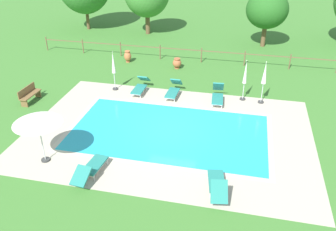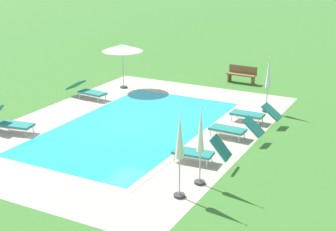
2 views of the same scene
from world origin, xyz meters
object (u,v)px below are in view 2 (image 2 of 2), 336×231
object	(u,v)px
sun_lounger_north_far	(201,152)
patio_umbrella_closed_row_centre	(201,138)
sun_lounger_north_near_steps	(87,91)
patio_umbrella_closed_row_west	(268,78)
sun_lounger_north_end	(9,122)
patio_umbrella_closed_row_mid_west	(180,144)
sun_lounger_north_mid	(254,114)
wooden_bench_lawn_side	(242,74)
sun_lounger_south_near_corner	(235,129)
patio_umbrella_open_foreground	(123,48)

from	to	relation	value
sun_lounger_north_far	patio_umbrella_closed_row_centre	bearing A→B (deg)	22.85
sun_lounger_north_near_steps	patio_umbrella_closed_row_west	distance (m)	8.14
sun_lounger_north_far	sun_lounger_north_end	xyz separation A→B (m)	(0.73, -7.48, -0.00)
patio_umbrella_closed_row_mid_west	patio_umbrella_closed_row_centre	size ratio (longest dim) A/B	1.03
sun_lounger_north_mid	wooden_bench_lawn_side	bearing A→B (deg)	-155.81
sun_lounger_south_near_corner	sun_lounger_north_far	bearing A→B (deg)	-4.64
sun_lounger_north_mid	patio_umbrella_closed_row_mid_west	distance (m)	6.99
sun_lounger_north_far	patio_umbrella_closed_row_centre	world-z (taller)	patio_umbrella_closed_row_centre
patio_umbrella_closed_row_west	patio_umbrella_closed_row_mid_west	bearing A→B (deg)	0.90
sun_lounger_north_end	patio_umbrella_closed_row_mid_west	distance (m)	8.15
sun_lounger_north_end	patio_umbrella_closed_row_mid_west	size ratio (longest dim) A/B	0.82
patio_umbrella_closed_row_mid_west	wooden_bench_lawn_side	size ratio (longest dim) A/B	1.59
patio_umbrella_open_foreground	patio_umbrella_closed_row_west	world-z (taller)	patio_umbrella_closed_row_west
sun_lounger_north_far	sun_lounger_north_end	size ratio (longest dim) A/B	0.97
sun_lounger_north_near_steps	patio_umbrella_closed_row_centre	bearing A→B (deg)	55.54
wooden_bench_lawn_side	sun_lounger_north_mid	bearing A→B (deg)	24.19
sun_lounger_north_mid	wooden_bench_lawn_side	xyz separation A→B (m)	(-5.63, -2.53, 0.09)
sun_lounger_north_mid	sun_lounger_north_far	xyz separation A→B (m)	(4.52, -0.27, 0.02)
sun_lounger_north_near_steps	patio_umbrella_open_foreground	world-z (taller)	patio_umbrella_open_foreground
sun_lounger_north_near_steps	sun_lounger_north_mid	xyz separation A→B (m)	(-0.29, 7.83, 0.01)
patio_umbrella_closed_row_mid_west	patio_umbrella_closed_row_west	bearing A→B (deg)	-179.10
sun_lounger_north_far	patio_umbrella_closed_row_centre	size ratio (longest dim) A/B	0.82
patio_umbrella_closed_row_mid_west	patio_umbrella_closed_row_centre	xyz separation A→B (m)	(-1.00, 0.16, -0.15)
patio_umbrella_closed_row_west	patio_umbrella_closed_row_mid_west	size ratio (longest dim) A/B	0.98
sun_lounger_north_end	sun_lounger_south_near_corner	distance (m)	8.35
sun_lounger_north_end	sun_lounger_north_near_steps	bearing A→B (deg)	-179.07
sun_lounger_north_end	wooden_bench_lawn_side	distance (m)	12.07
sun_lounger_north_mid	patio_umbrella_open_foreground	bearing A→B (deg)	-105.21
patio_umbrella_open_foreground	sun_lounger_north_mid	bearing A→B (deg)	74.79
sun_lounger_south_near_corner	wooden_bench_lawn_side	xyz separation A→B (m)	(-7.62, -2.47, 0.09)
sun_lounger_north_mid	patio_umbrella_closed_row_mid_west	xyz separation A→B (m)	(6.88, 0.14, 1.21)
sun_lounger_south_near_corner	wooden_bench_lawn_side	distance (m)	8.01
sun_lounger_north_end	sun_lounger_south_near_corner	bearing A→B (deg)	112.99
sun_lounger_north_mid	sun_lounger_south_near_corner	bearing A→B (deg)	-1.82
patio_umbrella_closed_row_mid_west	wooden_bench_lawn_side	xyz separation A→B (m)	(-12.51, -2.67, -1.11)
sun_lounger_north_near_steps	sun_lounger_south_near_corner	world-z (taller)	sun_lounger_south_near_corner
sun_lounger_south_near_corner	patio_umbrella_closed_row_mid_west	world-z (taller)	patio_umbrella_closed_row_mid_west
sun_lounger_north_far	sun_lounger_north_near_steps	bearing A→B (deg)	-119.19
sun_lounger_north_near_steps	sun_lounger_north_far	xyz separation A→B (m)	(4.22, 7.56, 0.03)
patio_umbrella_closed_row_west	sun_lounger_north_end	bearing A→B (deg)	-48.66
sun_lounger_north_end	patio_umbrella_closed_row_west	size ratio (longest dim) A/B	0.84
sun_lounger_north_far	patio_umbrella_closed_row_centre	xyz separation A→B (m)	(1.36, 0.57, 1.04)
sun_lounger_north_near_steps	patio_umbrella_open_foreground	distance (m)	2.85
sun_lounger_north_end	patio_umbrella_closed_row_centre	world-z (taller)	patio_umbrella_closed_row_centre
sun_lounger_south_near_corner	patio_umbrella_open_foreground	world-z (taller)	patio_umbrella_open_foreground
sun_lounger_north_near_steps	patio_umbrella_closed_row_centre	world-z (taller)	patio_umbrella_closed_row_centre
sun_lounger_north_end	sun_lounger_north_mid	bearing A→B (deg)	124.10
patio_umbrella_closed_row_west	sun_lounger_south_near_corner	bearing A→B (deg)	-1.17
patio_umbrella_closed_row_west	patio_umbrella_closed_row_centre	xyz separation A→B (m)	(7.46, 0.29, -0.05)
sun_lounger_north_near_steps	wooden_bench_lawn_side	size ratio (longest dim) A/B	1.39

